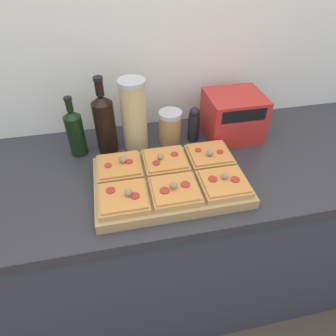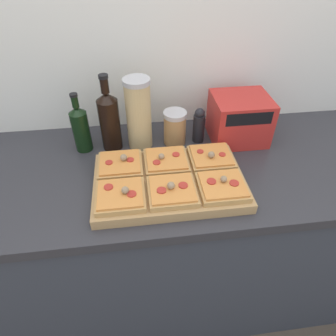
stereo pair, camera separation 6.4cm
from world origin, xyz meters
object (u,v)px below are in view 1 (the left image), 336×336
object	(u,v)px
olive_oil_bottle	(75,132)
grain_jar_tall	(134,115)
cutting_board	(170,182)
pepper_mill	(194,124)
grain_jar_short	(170,127)
wine_bottle	(105,122)
toaster_oven	(233,116)

from	to	relation	value
olive_oil_bottle	grain_jar_tall	world-z (taller)	grain_jar_tall
cutting_board	pepper_mill	xyz separation A→B (m)	(0.16, 0.27, 0.06)
grain_jar_short	cutting_board	bearing A→B (deg)	-102.19
wine_bottle	grain_jar_tall	size ratio (longest dim) A/B	1.07
olive_oil_bottle	grain_jar_tall	xyz separation A→B (m)	(0.23, -0.00, 0.04)
grain_jar_tall	pepper_mill	xyz separation A→B (m)	(0.24, -0.00, -0.07)
olive_oil_bottle	toaster_oven	xyz separation A→B (m)	(0.64, -0.00, -0.01)
cutting_board	grain_jar_tall	xyz separation A→B (m)	(-0.09, 0.27, 0.13)
grain_jar_short	pepper_mill	world-z (taller)	pepper_mill
olive_oil_bottle	grain_jar_short	world-z (taller)	olive_oil_bottle
cutting_board	wine_bottle	distance (m)	0.35
cutting_board	grain_jar_short	bearing A→B (deg)	77.81
olive_oil_bottle	grain_jar_tall	size ratio (longest dim) A/B	0.85
cutting_board	pepper_mill	bearing A→B (deg)	59.14
olive_oil_bottle	wine_bottle	world-z (taller)	wine_bottle
grain_jar_short	pepper_mill	bearing A→B (deg)	-0.00
grain_jar_tall	toaster_oven	size ratio (longest dim) A/B	1.15
grain_jar_tall	grain_jar_short	bearing A→B (deg)	-0.00
cutting_board	wine_bottle	size ratio (longest dim) A/B	1.68
olive_oil_bottle	grain_jar_short	xyz separation A→B (m)	(0.37, -0.00, -0.03)
wine_bottle	grain_jar_tall	bearing A→B (deg)	0.00
cutting_board	grain_jar_short	size ratio (longest dim) A/B	3.63
grain_jar_tall	toaster_oven	world-z (taller)	grain_jar_tall
cutting_board	olive_oil_bottle	distance (m)	0.42
wine_bottle	pepper_mill	distance (m)	0.36
grain_jar_short	pepper_mill	distance (m)	0.10
grain_jar_short	toaster_oven	distance (m)	0.27
grain_jar_short	pepper_mill	size ratio (longest dim) A/B	0.94
wine_bottle	olive_oil_bottle	bearing A→B (deg)	180.00
grain_jar_tall	grain_jar_short	size ratio (longest dim) A/B	2.02
wine_bottle	grain_jar_short	bearing A→B (deg)	0.00
grain_jar_short	toaster_oven	world-z (taller)	toaster_oven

